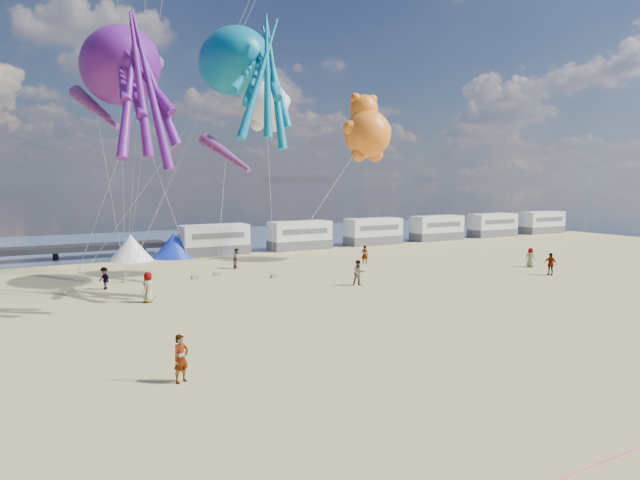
{
  "coord_description": "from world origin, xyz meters",
  "views": [
    {
      "loc": [
        -12.37,
        -13.73,
        7.36
      ],
      "look_at": [
        -1.23,
        6.0,
        4.98
      ],
      "focal_mm": 32.0,
      "sensor_mm": 36.0,
      "label": 1
    }
  ],
  "objects_px": {
    "motorhome_4": "(493,225)",
    "sandbag_e": "(126,281)",
    "sandbag_d": "(217,274)",
    "beachgoer_6": "(530,257)",
    "motorhome_5": "(542,222)",
    "motorhome_3": "(437,228)",
    "beachgoer_5": "(365,255)",
    "motorhome_2": "(373,231)",
    "sandbag_b": "(195,278)",
    "kite_panda": "(266,105)",
    "windsock_right": "(96,109)",
    "beachgoer_0": "(148,287)",
    "beachgoer_3": "(550,264)",
    "beachgoer_7": "(237,258)",
    "standing_person": "(181,359)",
    "kite_octopus_purple": "(120,66)",
    "tent_blue": "(174,245)",
    "motorhome_0": "(214,240)",
    "kite_octopus_teal": "(234,61)",
    "beachgoer_2": "(104,278)",
    "windsock_mid": "(226,154)",
    "sandbag_a": "(71,293)",
    "windsock_left": "(149,72)",
    "beachgoer_1": "(359,273)",
    "tent_white": "(131,248)",
    "motorhome_1": "(300,235)",
    "sandbag_c": "(274,276)",
    "kite_teddy_orange": "(367,134)"
  },
  "relations": [
    {
      "from": "motorhome_4",
      "to": "sandbag_e",
      "type": "distance_m",
      "value": 49.93
    },
    {
      "from": "sandbag_d",
      "to": "sandbag_e",
      "type": "relative_size",
      "value": 1.0
    },
    {
      "from": "beachgoer_6",
      "to": "motorhome_5",
      "type": "bearing_deg",
      "value": -69.87
    },
    {
      "from": "motorhome_3",
      "to": "beachgoer_5",
      "type": "height_order",
      "value": "motorhome_3"
    },
    {
      "from": "motorhome_2",
      "to": "sandbag_b",
      "type": "relative_size",
      "value": 13.2
    },
    {
      "from": "kite_panda",
      "to": "windsock_right",
      "type": "xyz_separation_m",
      "value": [
        -12.31,
        -2.02,
        -1.26
      ]
    },
    {
      "from": "beachgoer_0",
      "to": "beachgoer_3",
      "type": "distance_m",
      "value": 29.98
    },
    {
      "from": "beachgoer_6",
      "to": "beachgoer_7",
      "type": "relative_size",
      "value": 0.97
    },
    {
      "from": "standing_person",
      "to": "kite_octopus_purple",
      "type": "distance_m",
      "value": 21.44
    },
    {
      "from": "tent_blue",
      "to": "beachgoer_7",
      "type": "distance_m",
      "value": 9.65
    },
    {
      "from": "motorhome_0",
      "to": "beachgoer_7",
      "type": "bearing_deg",
      "value": -97.59
    },
    {
      "from": "beachgoer_5",
      "to": "kite_octopus_teal",
      "type": "height_order",
      "value": "kite_octopus_teal"
    },
    {
      "from": "beachgoer_2",
      "to": "sandbag_e",
      "type": "distance_m",
      "value": 2.87
    },
    {
      "from": "beachgoer_0",
      "to": "windsock_mid",
      "type": "height_order",
      "value": "windsock_mid"
    },
    {
      "from": "motorhome_4",
      "to": "beachgoer_7",
      "type": "relative_size",
      "value": 3.89
    },
    {
      "from": "windsock_mid",
      "to": "sandbag_a",
      "type": "bearing_deg",
      "value": 162.8
    },
    {
      "from": "kite_octopus_teal",
      "to": "beachgoer_3",
      "type": "bearing_deg",
      "value": 1.81
    },
    {
      "from": "kite_octopus_teal",
      "to": "windsock_left",
      "type": "bearing_deg",
      "value": -157.77
    },
    {
      "from": "beachgoer_0",
      "to": "kite_octopus_teal",
      "type": "relative_size",
      "value": 0.17
    },
    {
      "from": "beachgoer_5",
      "to": "kite_octopus_teal",
      "type": "distance_m",
      "value": 20.13
    },
    {
      "from": "motorhome_2",
      "to": "beachgoer_7",
      "type": "relative_size",
      "value": 3.89
    },
    {
      "from": "beachgoer_1",
      "to": "sandbag_b",
      "type": "bearing_deg",
      "value": 152.44
    },
    {
      "from": "kite_panda",
      "to": "windsock_mid",
      "type": "height_order",
      "value": "kite_panda"
    },
    {
      "from": "tent_white",
      "to": "standing_person",
      "type": "relative_size",
      "value": 2.24
    },
    {
      "from": "beachgoer_2",
      "to": "kite_panda",
      "type": "relative_size",
      "value": 0.26
    },
    {
      "from": "beachgoer_6",
      "to": "sandbag_b",
      "type": "relative_size",
      "value": 3.28
    },
    {
      "from": "motorhome_5",
      "to": "beachgoer_6",
      "type": "xyz_separation_m",
      "value": [
        -26.68,
        -20.73,
        -0.68
      ]
    },
    {
      "from": "motorhome_1",
      "to": "beachgoer_6",
      "type": "height_order",
      "value": "motorhome_1"
    },
    {
      "from": "sandbag_c",
      "to": "motorhome_1",
      "type": "bearing_deg",
      "value": 56.27
    },
    {
      "from": "tent_blue",
      "to": "kite_octopus_purple",
      "type": "relative_size",
      "value": 0.36
    },
    {
      "from": "beachgoer_0",
      "to": "kite_octopus_purple",
      "type": "xyz_separation_m",
      "value": [
        -0.78,
        2.19,
        13.32
      ]
    },
    {
      "from": "motorhome_5",
      "to": "kite_octopus_purple",
      "type": "distance_m",
      "value": 62.71
    },
    {
      "from": "sandbag_c",
      "to": "sandbag_b",
      "type": "bearing_deg",
      "value": 157.08
    },
    {
      "from": "sandbag_d",
      "to": "kite_octopus_teal",
      "type": "distance_m",
      "value": 15.93
    },
    {
      "from": "beachgoer_3",
      "to": "sandbag_a",
      "type": "relative_size",
      "value": 3.5
    },
    {
      "from": "motorhome_4",
      "to": "kite_octopus_teal",
      "type": "xyz_separation_m",
      "value": [
        -41.83,
        -15.96,
        13.97
      ]
    },
    {
      "from": "kite_octopus_teal",
      "to": "kite_octopus_purple",
      "type": "distance_m",
      "value": 7.85
    },
    {
      "from": "motorhome_2",
      "to": "windsock_right",
      "type": "xyz_separation_m",
      "value": [
        -31.85,
        -15.95,
        10.23
      ]
    },
    {
      "from": "kite_octopus_teal",
      "to": "windsock_left",
      "type": "height_order",
      "value": "kite_octopus_teal"
    },
    {
      "from": "beachgoer_6",
      "to": "kite_octopus_purple",
      "type": "xyz_separation_m",
      "value": [
        -32.34,
        3.79,
        13.42
      ]
    },
    {
      "from": "kite_octopus_purple",
      "to": "tent_white",
      "type": "bearing_deg",
      "value": 63.86
    },
    {
      "from": "tent_blue",
      "to": "windsock_mid",
      "type": "distance_m",
      "value": 16.37
    },
    {
      "from": "sandbag_b",
      "to": "windsock_mid",
      "type": "relative_size",
      "value": 0.09
    },
    {
      "from": "windsock_right",
      "to": "beachgoer_1",
      "type": "bearing_deg",
      "value": -38.54
    },
    {
      "from": "beachgoer_1",
      "to": "sandbag_a",
      "type": "distance_m",
      "value": 19.1
    },
    {
      "from": "sandbag_e",
      "to": "kite_teddy_orange",
      "type": "distance_m",
      "value": 24.33
    },
    {
      "from": "beachgoer_7",
      "to": "motorhome_0",
      "type": "bearing_deg",
      "value": 37.27
    },
    {
      "from": "kite_octopus_purple",
      "to": "windsock_right",
      "type": "relative_size",
      "value": 2.14
    },
    {
      "from": "tent_white",
      "to": "beachgoer_5",
      "type": "relative_size",
      "value": 2.41
    },
    {
      "from": "beachgoer_6",
      "to": "kite_octopus_teal",
      "type": "relative_size",
      "value": 0.15
    }
  ]
}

